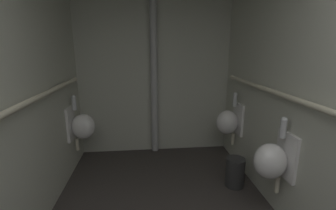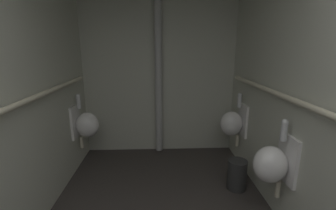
% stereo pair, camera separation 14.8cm
% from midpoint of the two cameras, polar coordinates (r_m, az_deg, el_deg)
% --- Properties ---
extents(wall_left, '(0.06, 3.56, 2.50)m').
position_cam_midpoint_polar(wall_left, '(2.17, -32.39, 1.47)').
color(wall_left, beige).
rests_on(wall_left, ground).
extents(wall_right, '(0.06, 3.56, 2.50)m').
position_cam_midpoint_polar(wall_right, '(2.26, 31.73, 2.03)').
color(wall_right, beige).
rests_on(wall_right, ground).
extents(wall_back, '(2.41, 0.06, 2.50)m').
position_cam_midpoint_polar(wall_back, '(3.61, -0.94, 7.94)').
color(wall_back, beige).
rests_on(wall_back, ground).
extents(urinal_left_mid, '(0.32, 0.30, 0.76)m').
position_cam_midpoint_polar(urinal_left_mid, '(3.32, -18.17, -4.41)').
color(urinal_left_mid, white).
extents(urinal_right_mid, '(0.32, 0.30, 0.76)m').
position_cam_midpoint_polar(urinal_right_mid, '(2.39, 25.75, -12.64)').
color(urinal_right_mid, white).
extents(urinal_right_far, '(0.32, 0.30, 0.76)m').
position_cam_midpoint_polar(urinal_right_far, '(3.35, 16.75, -4.14)').
color(urinal_right_far, white).
extents(supply_pipe_left, '(0.06, 2.80, 0.06)m').
position_cam_midpoint_polar(supply_pipe_left, '(2.16, -29.81, 0.70)').
color(supply_pipe_left, beige).
extents(supply_pipe_right, '(0.06, 2.84, 0.06)m').
position_cam_midpoint_polar(supply_pipe_right, '(2.20, 29.97, 0.94)').
color(supply_pipe_right, beige).
extents(standpipe_back_wall, '(0.11, 0.11, 2.45)m').
position_cam_midpoint_polar(standpipe_back_wall, '(3.50, -1.11, 7.74)').
color(standpipe_back_wall, '#B2B2B2').
rests_on(standpipe_back_wall, ground).
extents(waste_bin, '(0.22, 0.22, 0.36)m').
position_cam_midpoint_polar(waste_bin, '(3.00, 17.83, -15.80)').
color(waste_bin, '#2D2D2D').
rests_on(waste_bin, ground).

